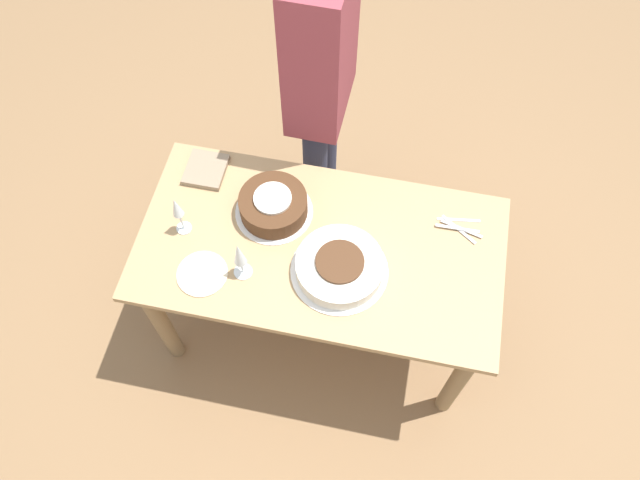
{
  "coord_description": "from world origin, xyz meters",
  "views": [
    {
      "loc": [
        -0.23,
        1.12,
        2.82
      ],
      "look_at": [
        0.0,
        0.0,
        0.78
      ],
      "focal_mm": 35.0,
      "sensor_mm": 36.0,
      "label": 1
    }
  ],
  "objects": [
    {
      "name": "fork_pile",
      "position": [
        -0.51,
        -0.19,
        0.74
      ],
      "size": [
        0.18,
        0.12,
        0.01
      ],
      "color": "silver",
      "rests_on": "dining_table"
    },
    {
      "name": "napkin_stack",
      "position": [
        0.53,
        -0.25,
        0.74
      ],
      "size": [
        0.16,
        0.17,
        0.02
      ],
      "color": "gray",
      "rests_on": "dining_table"
    },
    {
      "name": "dessert_plate_right",
      "position": [
        0.41,
        0.2,
        0.74
      ],
      "size": [
        0.19,
        0.19,
        0.01
      ],
      "color": "beige",
      "rests_on": "dining_table"
    },
    {
      "name": "wine_glass_far",
      "position": [
        0.53,
        0.03,
        0.87
      ],
      "size": [
        0.06,
        0.06,
        0.2
      ],
      "color": "silver",
      "rests_on": "dining_table"
    },
    {
      "name": "dining_table",
      "position": [
        0.0,
        0.0,
        0.6
      ],
      "size": [
        1.4,
        0.73,
        0.73
      ],
      "color": "tan",
      "rests_on": "ground_plane"
    },
    {
      "name": "person_cutting",
      "position": [
        0.13,
        -0.63,
        1.01
      ],
      "size": [
        0.23,
        0.41,
        1.67
      ],
      "rotation": [
        0.0,
        0.0,
        1.55
      ],
      "color": "#2D334C",
      "rests_on": "ground_plane"
    },
    {
      "name": "wine_glass_near",
      "position": [
        0.26,
        0.16,
        0.86
      ],
      "size": [
        0.07,
        0.07,
        0.21
      ],
      "color": "silver",
      "rests_on": "dining_table"
    },
    {
      "name": "cake_center_white",
      "position": [
        -0.09,
        0.09,
        0.77
      ],
      "size": [
        0.37,
        0.37,
        0.08
      ],
      "color": "white",
      "rests_on": "dining_table"
    },
    {
      "name": "cake_front_chocolate",
      "position": [
        0.21,
        -0.12,
        0.78
      ],
      "size": [
        0.31,
        0.31,
        0.1
      ],
      "color": "white",
      "rests_on": "dining_table"
    },
    {
      "name": "ground_plane",
      "position": [
        0.0,
        0.0,
        0.0
      ],
      "size": [
        12.0,
        12.0,
        0.0
      ],
      "primitive_type": "plane",
      "color": "#8E6B47"
    }
  ]
}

